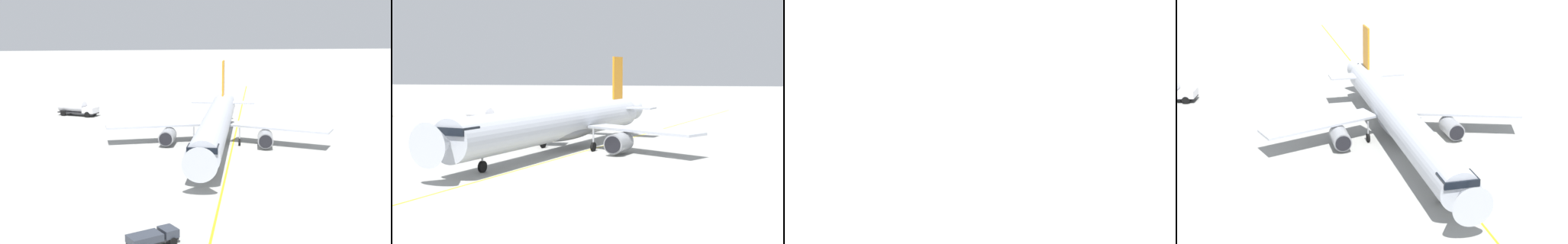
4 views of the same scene
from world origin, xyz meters
TOP-DOWN VIEW (x-y plane):
  - ground_plane at (0.00, 0.00)m, footprint 600.00×600.00m
  - airliner_main at (1.52, 3.82)m, footprint 45.47×32.72m
  - taxiway_centreline at (1.53, 1.34)m, footprint 152.47×39.84m

SIDE VIEW (x-z plane):
  - ground_plane at x=0.00m, z-range 0.00..0.00m
  - taxiway_centreline at x=1.53m, z-range 0.00..0.01m
  - airliner_main at x=1.52m, z-range -2.51..8.95m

